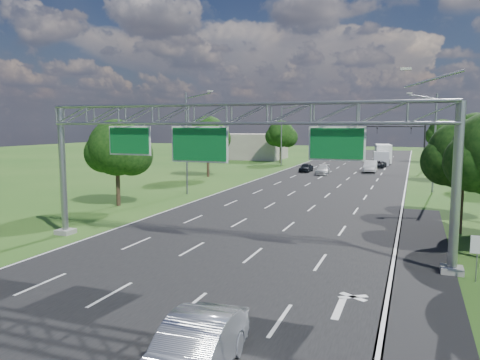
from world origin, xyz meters
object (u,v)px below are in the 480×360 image
at_px(box_truck, 383,155).
at_px(silver_sedan, 194,350).
at_px(sign_gantry, 230,125).
at_px(traffic_signal, 400,136).
at_px(regulatory_sign, 478,249).

bearing_deg(box_truck, silver_sedan, -97.59).
bearing_deg(silver_sedan, box_truck, 85.71).
height_order(sign_gantry, traffic_signal, sign_gantry).
xyz_separation_m(regulatory_sign, traffic_signal, (-4.92, 54.02, 3.66)).
bearing_deg(sign_gantry, silver_sedan, -72.73).
distance_m(sign_gantry, silver_sedan, 14.43).
bearing_deg(sign_gantry, traffic_signal, 82.32).
bearing_deg(regulatory_sign, sign_gantry, 175.17).
height_order(silver_sedan, box_truck, box_truck).
xyz_separation_m(traffic_signal, silver_sedan, (-3.26, -65.51, -4.34)).
xyz_separation_m(sign_gantry, regulatory_sign, (12.07, -1.02, -5.38)).
bearing_deg(traffic_signal, sign_gantry, -97.68).
xyz_separation_m(silver_sedan, box_truck, (0.13, 75.36, 0.78)).
bearing_deg(box_truck, sign_gantry, -101.15).
bearing_deg(box_truck, traffic_signal, -79.88).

